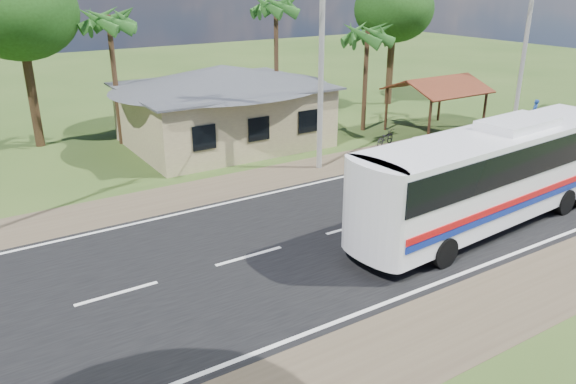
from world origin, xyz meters
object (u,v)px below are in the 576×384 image
(waiting_shed, at_px, (437,87))
(coach_bus, at_px, (496,168))
(motorcycle, at_px, (385,138))
(person, at_px, (534,112))

(waiting_shed, relative_size, coach_bus, 0.40)
(waiting_shed, distance_m, coach_bus, 13.81)
(coach_bus, bearing_deg, motorcycle, 65.97)
(motorcycle, bearing_deg, person, -118.42)
(coach_bus, relative_size, person, 7.83)
(coach_bus, height_order, motorcycle, coach_bus)
(waiting_shed, xyz_separation_m, coach_bus, (-8.36, -10.98, -0.48))
(motorcycle, height_order, person, person)
(coach_bus, relative_size, motorcycle, 7.34)
(coach_bus, distance_m, motorcycle, 10.91)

